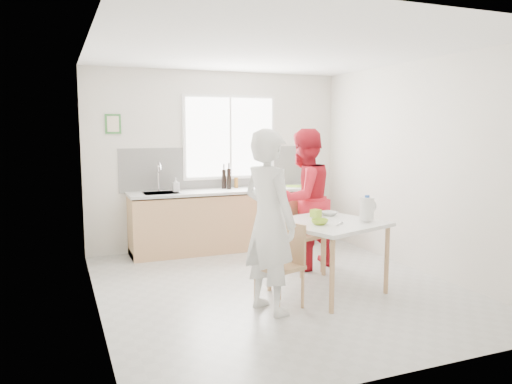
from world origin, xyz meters
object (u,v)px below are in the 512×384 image
bowl_white (329,213)px  wine_bottle_b (224,179)px  chair_left (284,261)px  chair_far (297,231)px  person_red (304,199)px  bowl_green (320,222)px  milk_jug (367,208)px  person_white (269,222)px  dining_table (328,229)px  wine_bottle_a (229,179)px

bowl_white → wine_bottle_b: bearing=106.1°
chair_left → wine_bottle_b: size_ratio=2.90×
chair_far → person_red: size_ratio=0.52×
bowl_green → milk_jug: (0.57, -0.05, 0.12)m
person_white → bowl_white: 1.22m
chair_far → person_red: person_red is taller
dining_table → chair_far: size_ratio=1.39×
wine_bottle_a → wine_bottle_b: 0.10m
dining_table → chair_left: bearing=-161.3°
dining_table → wine_bottle_b: 2.51m
person_red → bowl_green: person_red is taller
dining_table → bowl_green: 0.24m
wine_bottle_a → person_white: bearing=-100.5°
chair_left → bowl_green: same height
bowl_green → wine_bottle_a: 2.50m
person_white → milk_jug: size_ratio=6.66×
bowl_green → wine_bottle_b: wine_bottle_b is taller
person_white → milk_jug: person_white is taller
milk_jug → wine_bottle_a: (-0.75, 2.54, 0.12)m
chair_left → bowl_white: 1.08m
bowl_white → wine_bottle_a: (-0.56, 2.04, 0.25)m
person_white → bowl_green: size_ratio=9.85×
dining_table → person_white: size_ratio=0.73×
chair_far → dining_table: bearing=-113.0°
chair_far → bowl_green: (-0.24, -1.00, 0.31)m
bowl_green → chair_left: bearing=-167.2°
dining_table → person_red: bearing=78.5°
chair_left → bowl_white: chair_left is taller
dining_table → person_red: 1.02m
chair_left → person_red: bearing=126.1°
chair_left → chair_far: size_ratio=0.90×
person_red → wine_bottle_b: person_red is taller
dining_table → bowl_green: (-0.17, -0.11, 0.11)m
dining_table → bowl_white: bowl_white is taller
chair_left → wine_bottle_a: bearing=154.8°
milk_jug → bowl_green: bearing=156.2°
bowl_white → milk_jug: bearing=-68.7°
chair_left → wine_bottle_b: (0.24, 2.67, 0.59)m
bowl_white → person_white: bearing=-149.4°
bowl_green → wine_bottle_b: 2.58m
dining_table → wine_bottle_b: bearing=99.4°
chair_far → chair_left: bearing=-141.5°
chair_far → person_red: 0.42m
dining_table → person_white: person_white is taller
chair_left → chair_far: bearing=128.5°
wine_bottle_a → chair_left: bearing=-96.5°
milk_jug → wine_bottle_b: (-0.80, 2.61, 0.11)m
wine_bottle_a → wine_bottle_b: size_ratio=1.07×
chair_far → wine_bottle_a: (-0.42, 1.48, 0.55)m
person_red → milk_jug: 1.16m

